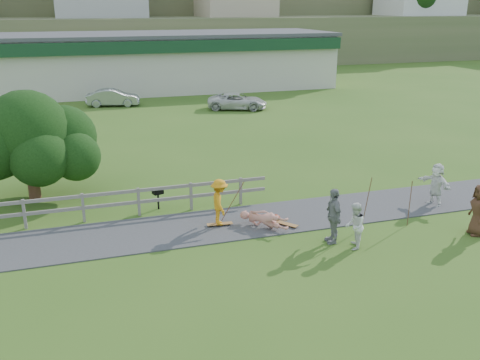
# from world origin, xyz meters

# --- Properties ---
(ground) EXTENTS (260.00, 260.00, 0.00)m
(ground) POSITION_xyz_m (0.00, 0.00, 0.00)
(ground) COLOR #365E1B
(ground) RESTS_ON ground
(path) EXTENTS (34.00, 3.00, 0.04)m
(path) POSITION_xyz_m (0.00, 1.50, 0.02)
(path) COLOR #353437
(path) RESTS_ON ground
(fence) EXTENTS (15.05, 0.10, 1.10)m
(fence) POSITION_xyz_m (-4.62, 3.30, 0.72)
(fence) COLOR #656159
(fence) RESTS_ON ground
(strip_mall) EXTENTS (32.50, 10.75, 5.10)m
(strip_mall) POSITION_xyz_m (4.00, 34.94, 2.58)
(strip_mall) COLOR beige
(strip_mall) RESTS_ON ground
(skater_rider) EXTENTS (0.70, 1.12, 1.66)m
(skater_rider) POSITION_xyz_m (0.61, 1.39, 0.83)
(skater_rider) COLOR orange
(skater_rider) RESTS_ON ground
(skater_fallen) EXTENTS (1.68, 1.53, 0.67)m
(skater_fallen) POSITION_xyz_m (2.06, 0.79, 0.33)
(skater_fallen) COLOR tan
(skater_fallen) RESTS_ON ground
(spectator_a) EXTENTS (0.87, 0.94, 1.55)m
(spectator_a) POSITION_xyz_m (4.28, -1.65, 0.78)
(spectator_a) COLOR silver
(spectator_a) RESTS_ON ground
(spectator_b) EXTENTS (0.60, 1.16, 1.89)m
(spectator_b) POSITION_xyz_m (3.83, -1.01, 0.95)
(spectator_b) COLOR gray
(spectator_b) RESTS_ON ground
(spectator_c) EXTENTS (0.81, 1.01, 1.81)m
(spectator_c) POSITION_xyz_m (8.85, -1.97, 0.91)
(spectator_c) COLOR #4C2D1E
(spectator_c) RESTS_ON ground
(spectator_d) EXTENTS (0.77, 1.65, 1.71)m
(spectator_d) POSITION_xyz_m (9.28, 0.89, 0.86)
(spectator_d) COLOR silver
(spectator_d) RESTS_ON ground
(car_silver) EXTENTS (4.22, 2.12, 1.33)m
(car_silver) POSITION_xyz_m (-0.90, 26.89, 0.66)
(car_silver) COLOR #929699
(car_silver) RESTS_ON ground
(car_white) EXTENTS (4.88, 3.52, 1.23)m
(car_white) POSITION_xyz_m (7.93, 22.66, 0.62)
(car_white) COLOR silver
(car_white) RESTS_ON ground
(tree) EXTENTS (5.44, 5.44, 3.73)m
(tree) POSITION_xyz_m (-5.83, 6.62, 1.87)
(tree) COLOR black
(tree) RESTS_ON ground
(bbq) EXTENTS (0.45, 0.39, 0.82)m
(bbq) POSITION_xyz_m (-1.20, 3.77, 0.41)
(bbq) COLOR black
(bbq) RESTS_ON ground
(longboard_rider) EXTENTS (0.94, 0.30, 0.10)m
(longboard_rider) POSITION_xyz_m (0.61, 1.39, 0.05)
(longboard_rider) COLOR olive
(longboard_rider) RESTS_ON ground
(longboard_fallen) EXTENTS (0.75, 0.88, 0.10)m
(longboard_fallen) POSITION_xyz_m (2.86, 0.69, 0.05)
(longboard_fallen) COLOR olive
(longboard_fallen) RESTS_ON ground
(helmet) EXTENTS (0.31, 0.31, 0.31)m
(helmet) POSITION_xyz_m (2.66, 1.14, 0.15)
(helmet) COLOR #A6260C
(helmet) RESTS_ON ground
(pole_rider) EXTENTS (0.03, 0.03, 1.71)m
(pole_rider) POSITION_xyz_m (1.21, 1.79, 0.86)
(pole_rider) COLOR brown
(pole_rider) RESTS_ON ground
(pole_spec_left) EXTENTS (0.03, 0.03, 1.93)m
(pole_spec_left) POSITION_xyz_m (5.43, -0.40, 0.97)
(pole_spec_left) COLOR brown
(pole_spec_left) RESTS_ON ground
(pole_spec_right) EXTENTS (0.03, 0.03, 1.68)m
(pole_spec_right) POSITION_xyz_m (7.07, -0.57, 0.84)
(pole_spec_right) COLOR brown
(pole_spec_right) RESTS_ON ground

